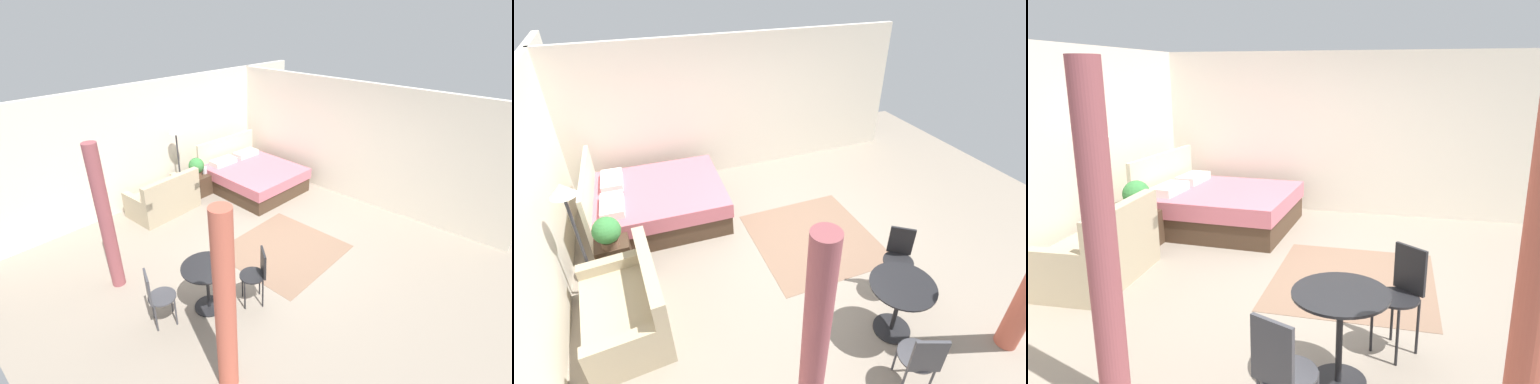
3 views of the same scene
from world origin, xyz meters
The scene contains 14 objects.
ground_plane centered at (0.00, 0.00, -0.01)m, with size 8.41×9.49×0.02m, color gray.
wall_back centered at (0.00, 3.24, 1.29)m, with size 8.41×0.12×2.59m, color silver.
wall_right centered at (2.71, 0.00, 1.29)m, with size 0.12×6.49×2.59m, color silver.
area_rug centered at (0.01, -0.23, 0.00)m, with size 1.90×1.77×0.01m, color #7F604C.
bed centered at (1.46, 1.88, 0.31)m, with size 1.84×2.09×1.07m.
couch centered at (-0.63, 2.49, 0.29)m, with size 1.40×0.91×0.89m.
nightstand centered at (0.47, 2.60, 0.24)m, with size 0.43×0.44×0.47m.
potted_plant centered at (0.37, 2.60, 0.71)m, with size 0.35×0.35×0.44m.
vase centered at (0.59, 2.59, 0.55)m, with size 0.11×0.11×0.15m.
floor_lamp centered at (0.09, 2.88, 1.32)m, with size 0.29×0.29×1.64m.
balcony_table centered at (-1.82, -0.30, 0.51)m, with size 0.71×0.71×0.73m.
cafe_chair_near_window centered at (-1.26, -0.74, 0.55)m, with size 0.52×0.52×0.89m.
cafe_chair_near_couch centered at (-2.49, -0.02, 0.53)m, with size 0.49×0.49×0.88m.
curtain_right centered at (-2.46, 1.15, 1.17)m, with size 0.20×0.20×2.35m.
Camera 2 is at (-3.88, 2.08, 3.69)m, focal length 26.08 mm.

